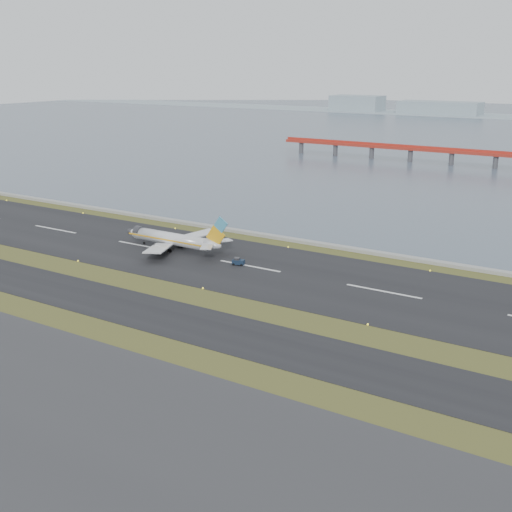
% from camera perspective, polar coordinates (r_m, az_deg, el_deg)
% --- Properties ---
extents(ground, '(1000.00, 1000.00, 0.00)m').
position_cam_1_polar(ground, '(159.10, -6.35, -3.72)').
color(ground, '#384619').
rests_on(ground, ground).
extents(taxiway_strip, '(1000.00, 18.00, 0.10)m').
position_cam_1_polar(taxiway_strip, '(150.50, -9.16, -5.04)').
color(taxiway_strip, black).
rests_on(taxiway_strip, ground).
extents(runway_strip, '(1000.00, 45.00, 0.10)m').
position_cam_1_polar(runway_strip, '(182.22, -0.56, -0.91)').
color(runway_strip, black).
rests_on(runway_strip, ground).
extents(seawall, '(1000.00, 2.50, 1.00)m').
position_cam_1_polar(seawall, '(207.02, 3.89, 1.36)').
color(seawall, '#989892').
rests_on(seawall, ground).
extents(red_pier, '(260.00, 5.00, 10.20)m').
position_cam_1_polar(red_pier, '(376.92, 20.58, 8.39)').
color(red_pier, '#B52C1F').
rests_on(red_pier, ground).
extents(airliner, '(38.52, 32.89, 12.80)m').
position_cam_1_polar(airliner, '(198.59, -7.24, 1.47)').
color(airliner, silver).
rests_on(airliner, ground).
extents(pushback_tug, '(3.82, 2.84, 2.19)m').
position_cam_1_polar(pushback_tug, '(183.09, -1.60, -0.50)').
color(pushback_tug, '#15243A').
rests_on(pushback_tug, ground).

